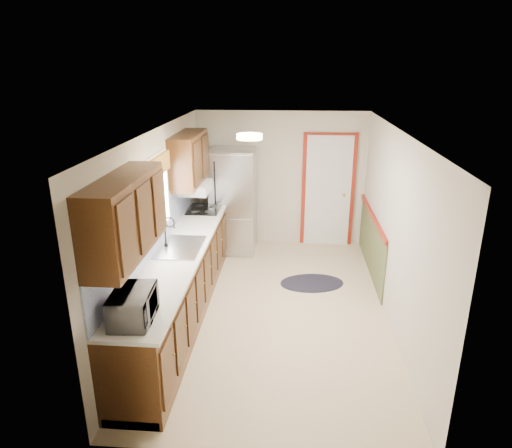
# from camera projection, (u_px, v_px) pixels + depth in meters

# --- Properties ---
(room_shell) EXTENTS (3.20, 5.20, 2.52)m
(room_shell) POSITION_uv_depth(u_px,v_px,m) (275.00, 226.00, 5.83)
(room_shell) COLOR beige
(room_shell) RESTS_ON ground
(kitchen_run) EXTENTS (0.63, 4.00, 2.20)m
(kitchen_run) POSITION_uv_depth(u_px,v_px,m) (176.00, 260.00, 5.78)
(kitchen_run) COLOR #3E220E
(kitchen_run) RESTS_ON ground
(back_wall_trim) EXTENTS (1.12, 2.30, 2.08)m
(back_wall_trim) POSITION_uv_depth(u_px,v_px,m) (337.00, 202.00, 7.93)
(back_wall_trim) COLOR maroon
(back_wall_trim) RESTS_ON ground
(ceiling_fixture) EXTENTS (0.30, 0.30, 0.06)m
(ceiling_fixture) POSITION_uv_depth(u_px,v_px,m) (250.00, 137.00, 5.28)
(ceiling_fixture) COLOR #FFD88C
(ceiling_fixture) RESTS_ON room_shell
(microwave) EXTENTS (0.33, 0.55, 0.36)m
(microwave) POSITION_uv_depth(u_px,v_px,m) (133.00, 303.00, 4.12)
(microwave) COLOR white
(microwave) RESTS_ON kitchen_run
(refrigerator) EXTENTS (0.75, 0.76, 1.81)m
(refrigerator) POSITION_uv_depth(u_px,v_px,m) (234.00, 201.00, 7.92)
(refrigerator) COLOR #B7B7BC
(refrigerator) RESTS_ON ground
(rug) EXTENTS (1.05, 0.77, 0.01)m
(rug) POSITION_uv_depth(u_px,v_px,m) (312.00, 283.00, 6.93)
(rug) COLOR black
(rug) RESTS_ON ground
(cooktop) EXTENTS (0.51, 0.61, 0.02)m
(cooktop) POSITION_uv_depth(u_px,v_px,m) (204.00, 209.00, 7.32)
(cooktop) COLOR black
(cooktop) RESTS_ON kitchen_run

